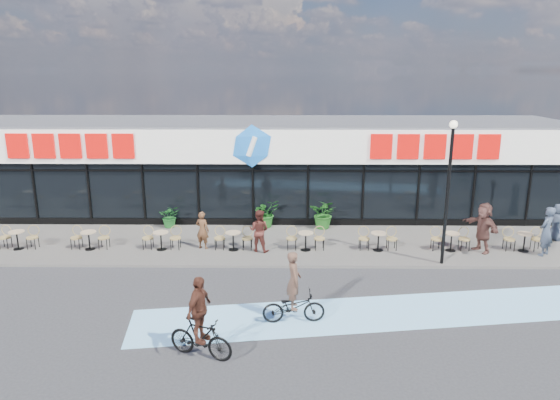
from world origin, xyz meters
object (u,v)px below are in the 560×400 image
lamp_post (449,181)px  potted_plant_left (170,216)px  potted_plant_mid (324,214)px  patron_left (202,230)px  pedestrian_c (546,231)px  patron_right (259,231)px  cyclist_a (294,299)px  pedestrian_b (557,222)px  pedestrian_a (483,227)px  potted_plant_right (266,213)px

lamp_post → potted_plant_left: size_ratio=5.13×
potted_plant_left → potted_plant_mid: size_ratio=0.75×
lamp_post → patron_left: size_ratio=3.43×
patron_left → pedestrian_c: size_ratio=0.80×
patron_left → patron_right: (2.27, -0.28, 0.08)m
cyclist_a → pedestrian_b: bearing=32.3°
pedestrian_a → cyclist_a: bearing=-74.2°
patron_left → pedestrian_a: size_ratio=0.77×
potted_plant_mid → cyclist_a: bearing=-100.0°
patron_left → pedestrian_a: pedestrian_a is taller
potted_plant_right → patron_left: patron_left is taller
potted_plant_mid → potted_plant_left: bearing=179.4°
potted_plant_mid → potted_plant_right: 2.64m
patron_left → cyclist_a: size_ratio=0.72×
potted_plant_right → cyclist_a: (1.13, -8.74, -0.04)m
potted_plant_mid → cyclist_a: size_ratio=0.64×
patron_right → cyclist_a: size_ratio=0.79×
pedestrian_c → patron_left: bearing=-42.4°
potted_plant_left → pedestrian_c: pedestrian_c is taller
potted_plant_left → patron_left: patron_left is taller
potted_plant_right → cyclist_a: bearing=-82.7°
potted_plant_right → pedestrian_a: 9.16m
patron_right → pedestrian_a: bearing=-161.8°
potted_plant_right → pedestrian_a: size_ratio=0.65×
lamp_post → potted_plant_mid: 6.32m
potted_plant_left → patron_right: bearing=-36.1°
pedestrian_c → lamp_post: bearing=-27.7°
potted_plant_mid → pedestrian_a: size_ratio=0.69×
potted_plant_left → potted_plant_mid: potted_plant_mid is taller
patron_right → cyclist_a: cyclist_a is taller
pedestrian_a → cyclist_a: size_ratio=0.93×
patron_right → pedestrian_b: bearing=-155.5°
potted_plant_mid → cyclist_a: cyclist_a is taller
pedestrian_c → cyclist_a: size_ratio=0.90×
patron_left → potted_plant_right: bearing=-108.5°
potted_plant_left → potted_plant_mid: (6.98, -0.07, 0.17)m
potted_plant_left → pedestrian_b: size_ratio=0.65×
pedestrian_c → cyclist_a: bearing=-11.6°
pedestrian_a → pedestrian_b: 3.92m
lamp_post → patron_left: 9.51m
patron_right → potted_plant_left: bearing=-18.3°
patron_left → cyclist_a: bearing=142.5°
potted_plant_mid → pedestrian_a: (5.97, -2.93, 0.31)m
potted_plant_right → pedestrian_b: bearing=-8.0°
lamp_post → pedestrian_b: size_ratio=3.34×
potted_plant_mid → pedestrian_a: bearing=-26.1°
pedestrian_a → potted_plant_left: bearing=-124.1°
potted_plant_right → patron_right: bearing=-92.6°
pedestrian_b → pedestrian_c: size_ratio=0.82×
lamp_post → potted_plant_right: lamp_post is taller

